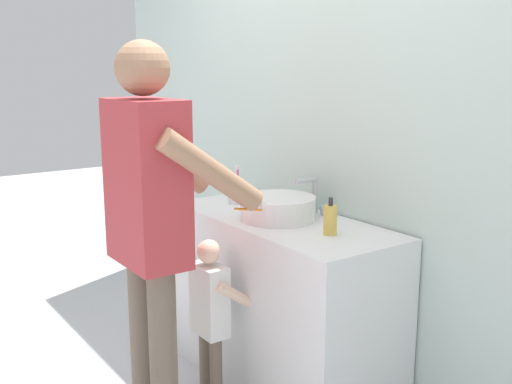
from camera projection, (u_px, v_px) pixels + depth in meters
back_wall at (333, 115)px, 2.99m from camera, size 4.40×0.08×2.70m
vanity_cabinet at (281, 303)px, 3.00m from camera, size 1.26×0.54×0.87m
sink_basin at (278, 207)px, 2.89m from camera, size 0.36×0.36×0.11m
faucet at (313, 197)px, 3.01m from camera, size 0.18×0.14×0.18m
toothbrush_cup at (235, 194)px, 3.21m from camera, size 0.07×0.07×0.21m
soap_bottle at (330, 219)px, 2.62m from camera, size 0.06×0.06×0.17m
child_toddler at (211, 310)px, 2.76m from camera, size 0.26×0.26×0.83m
adult_parent at (152, 208)px, 2.49m from camera, size 0.52×0.55×1.69m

